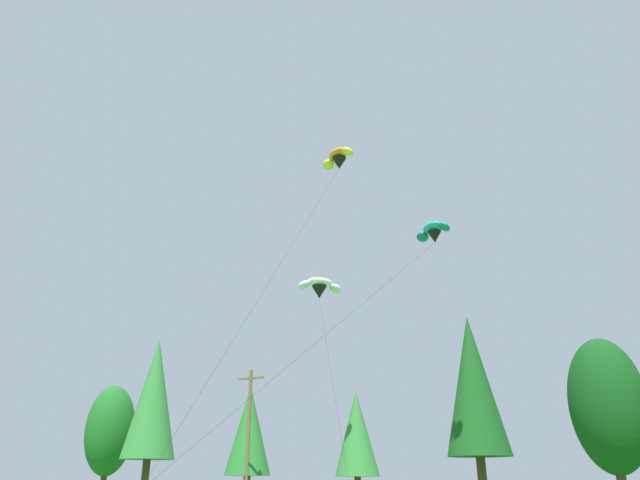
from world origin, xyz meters
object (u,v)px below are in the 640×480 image
Objects in this scene: parafoil_kite_high_orange at (338,159)px; parafoil_kite_far_teal at (433,232)px; parafoil_kite_mid_white at (320,287)px; utility_pole at (248,435)px.

parafoil_kite_high_orange is 8.73m from parafoil_kite_far_teal.
parafoil_kite_high_orange is at bearing -131.82° from parafoil_kite_far_teal.
parafoil_kite_mid_white is 10.17m from parafoil_kite_far_teal.
utility_pole is at bearing -177.09° from parafoil_kite_far_teal.
parafoil_kite_far_teal is (14.53, 0.74, 13.61)m from utility_pole.
parafoil_kite_mid_white is at bearing 124.39° from parafoil_kite_high_orange.
utility_pole is 0.44× the size of parafoil_kite_high_orange.
parafoil_kite_high_orange is 1.22× the size of parafoil_kite_far_teal.
parafoil_kite_high_orange is 10.85m from parafoil_kite_mid_white.
utility_pole is at bearing 152.79° from parafoil_kite_high_orange.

